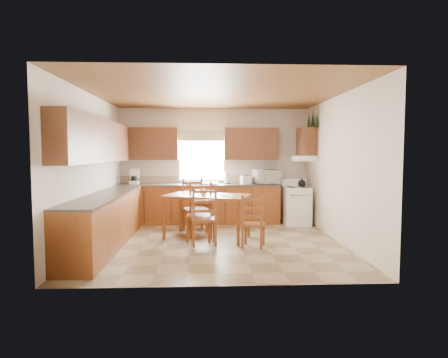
{
  "coord_description": "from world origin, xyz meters",
  "views": [
    {
      "loc": [
        -0.16,
        -6.76,
        1.64
      ],
      "look_at": [
        0.15,
        0.3,
        1.15
      ],
      "focal_mm": 30.0,
      "sensor_mm": 36.0,
      "label": 1
    }
  ],
  "objects_px": {
    "chair_near_left": "(204,215)",
    "chair_near_right": "(253,221)",
    "dining_table": "(207,217)",
    "stove": "(297,206)",
    "chair_far_right": "(195,206)",
    "chair_far_left": "(199,212)",
    "microwave": "(267,177)"
  },
  "relations": [
    {
      "from": "stove",
      "to": "chair_far_right",
      "type": "bearing_deg",
      "value": -162.55
    },
    {
      "from": "stove",
      "to": "chair_near_left",
      "type": "height_order",
      "value": "chair_near_left"
    },
    {
      "from": "stove",
      "to": "chair_near_left",
      "type": "xyz_separation_m",
      "value": [
        -2.1,
        -1.77,
        0.1
      ]
    },
    {
      "from": "chair_near_right",
      "to": "chair_near_left",
      "type": "bearing_deg",
      "value": 3.38
    },
    {
      "from": "chair_near_left",
      "to": "chair_far_right",
      "type": "bearing_deg",
      "value": -84.27
    },
    {
      "from": "microwave",
      "to": "chair_far_right",
      "type": "height_order",
      "value": "microwave"
    },
    {
      "from": "microwave",
      "to": "dining_table",
      "type": "height_order",
      "value": "microwave"
    },
    {
      "from": "dining_table",
      "to": "chair_near_right",
      "type": "distance_m",
      "value": 1.06
    },
    {
      "from": "stove",
      "to": "chair_near_right",
      "type": "height_order",
      "value": "chair_near_right"
    },
    {
      "from": "chair_near_left",
      "to": "chair_far_right",
      "type": "distance_m",
      "value": 1.12
    },
    {
      "from": "chair_near_right",
      "to": "chair_far_right",
      "type": "relative_size",
      "value": 0.83
    },
    {
      "from": "chair_near_right",
      "to": "chair_far_right",
      "type": "bearing_deg",
      "value": -34.78
    },
    {
      "from": "microwave",
      "to": "stove",
      "type": "bearing_deg",
      "value": -38.16
    },
    {
      "from": "stove",
      "to": "chair_far_right",
      "type": "distance_m",
      "value": 2.4
    },
    {
      "from": "chair_near_left",
      "to": "chair_far_left",
      "type": "bearing_deg",
      "value": -79.22
    },
    {
      "from": "chair_near_left",
      "to": "chair_near_right",
      "type": "distance_m",
      "value": 0.89
    },
    {
      "from": "chair_near_left",
      "to": "chair_far_right",
      "type": "relative_size",
      "value": 0.96
    },
    {
      "from": "microwave",
      "to": "chair_near_right",
      "type": "distance_m",
      "value": 2.39
    },
    {
      "from": "dining_table",
      "to": "chair_far_right",
      "type": "bearing_deg",
      "value": 132.23
    },
    {
      "from": "chair_far_left",
      "to": "chair_far_right",
      "type": "height_order",
      "value": "chair_far_right"
    },
    {
      "from": "chair_far_left",
      "to": "microwave",
      "type": "bearing_deg",
      "value": 54.01
    },
    {
      "from": "chair_far_left",
      "to": "chair_near_left",
      "type": "bearing_deg",
      "value": -68.97
    },
    {
      "from": "chair_far_right",
      "to": "chair_near_left",
      "type": "bearing_deg",
      "value": -97.72
    },
    {
      "from": "chair_near_left",
      "to": "chair_far_right",
      "type": "xyz_separation_m",
      "value": [
        -0.2,
        1.1,
        0.02
      ]
    },
    {
      "from": "chair_near_right",
      "to": "dining_table",
      "type": "bearing_deg",
      "value": -24.11
    },
    {
      "from": "chair_far_right",
      "to": "chair_near_right",
      "type": "bearing_deg",
      "value": -68.48
    },
    {
      "from": "stove",
      "to": "chair_far_left",
      "type": "bearing_deg",
      "value": -145.26
    },
    {
      "from": "stove",
      "to": "chair_near_right",
      "type": "relative_size",
      "value": 0.93
    },
    {
      "from": "stove",
      "to": "chair_far_left",
      "type": "distance_m",
      "value": 2.63
    },
    {
      "from": "chair_near_right",
      "to": "chair_far_left",
      "type": "relative_size",
      "value": 0.84
    },
    {
      "from": "microwave",
      "to": "dining_table",
      "type": "relative_size",
      "value": 0.35
    },
    {
      "from": "chair_near_right",
      "to": "chair_far_left",
      "type": "distance_m",
      "value": 1.08
    }
  ]
}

